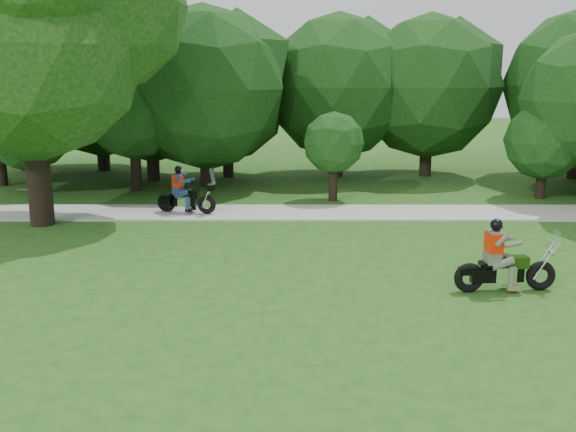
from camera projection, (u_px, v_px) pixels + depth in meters
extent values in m
plane|color=#234C15|center=(463.00, 304.00, 12.27)|extent=(100.00, 100.00, 0.00)
cube|color=#ADADA7|center=(396.00, 213.00, 20.06)|extent=(60.00, 2.20, 0.06)
cylinder|color=black|center=(136.00, 167.00, 23.79)|extent=(0.39, 0.39, 1.80)
sphere|color=black|center=(133.00, 109.00, 23.32)|extent=(3.76, 3.76, 3.76)
cylinder|color=black|center=(207.00, 164.00, 24.63)|extent=(0.51, 0.51, 1.72)
sphere|color=black|center=(205.00, 88.00, 24.00)|extent=(6.19, 6.19, 6.19)
cylinder|color=black|center=(575.00, 157.00, 26.45)|extent=(0.51, 0.51, 1.80)
cylinder|color=black|center=(541.00, 182.00, 22.34)|extent=(0.34, 0.34, 1.14)
sphere|color=black|center=(544.00, 141.00, 22.02)|extent=(2.72, 2.72, 2.72)
cylinder|color=black|center=(337.00, 155.00, 27.12)|extent=(0.50, 0.50, 1.80)
sphere|color=black|center=(338.00, 86.00, 26.49)|extent=(6.00, 6.00, 6.00)
cylinder|color=black|center=(2.00, 168.00, 24.88)|extent=(0.37, 0.37, 1.40)
cylinder|color=black|center=(228.00, 159.00, 26.88)|extent=(0.44, 0.44, 1.52)
sphere|color=black|center=(227.00, 102.00, 26.36)|extent=(4.89, 4.89, 4.89)
cylinder|color=black|center=(426.00, 155.00, 27.15)|extent=(0.50, 0.50, 1.80)
sphere|color=black|center=(429.00, 86.00, 26.52)|extent=(5.98, 5.98, 5.98)
cylinder|color=black|center=(31.00, 175.00, 23.07)|extent=(0.37, 0.37, 1.44)
sphere|color=black|center=(27.00, 123.00, 22.67)|extent=(3.44, 3.44, 3.44)
cylinder|color=black|center=(153.00, 158.00, 26.10)|extent=(0.51, 0.51, 1.80)
sphere|color=black|center=(149.00, 85.00, 25.46)|extent=(6.18, 6.18, 6.18)
cylinder|color=black|center=(25.00, 151.00, 28.56)|extent=(0.52, 0.52, 1.80)
sphere|color=black|center=(19.00, 82.00, 27.90)|extent=(6.45, 6.45, 6.45)
cylinder|color=black|center=(103.00, 150.00, 28.66)|extent=(0.55, 0.55, 1.80)
sphere|color=black|center=(99.00, 78.00, 27.97)|extent=(6.91, 6.91, 6.91)
cylinder|color=black|center=(333.00, 182.00, 21.94)|extent=(0.30, 0.30, 1.32)
sphere|color=black|center=(334.00, 143.00, 21.64)|extent=(2.10, 2.10, 2.10)
cylinder|color=black|center=(37.00, 153.00, 18.17)|extent=(0.68, 0.68, 4.20)
sphere|color=#143E11|center=(28.00, 47.00, 17.53)|extent=(6.40, 6.40, 6.40)
sphere|color=#143E11|center=(97.00, 4.00, 18.04)|extent=(5.12, 5.12, 5.12)
torus|color=black|center=(469.00, 278.00, 12.87)|extent=(0.63, 0.23, 0.62)
torus|color=black|center=(541.00, 276.00, 12.99)|extent=(0.63, 0.23, 0.62)
cube|color=black|center=(496.00, 275.00, 12.91)|extent=(1.09, 0.30, 0.28)
cube|color=silver|center=(504.00, 275.00, 12.92)|extent=(0.45, 0.33, 0.35)
cube|color=black|center=(516.00, 262.00, 12.88)|extent=(0.48, 0.30, 0.23)
cube|color=black|center=(491.00, 264.00, 12.85)|extent=(0.48, 0.32, 0.09)
cylinder|color=silver|center=(544.00, 261.00, 12.93)|extent=(0.48, 0.08, 0.73)
cylinder|color=silver|center=(555.00, 243.00, 12.86)|extent=(0.08, 0.56, 0.03)
cube|color=#5A5F4D|center=(492.00, 258.00, 12.82)|extent=(0.29, 0.36, 0.21)
cube|color=#5A5F4D|center=(494.00, 243.00, 12.75)|extent=(0.26, 0.39, 0.49)
cube|color=#F52104|center=(494.00, 242.00, 12.75)|extent=(0.29, 0.43, 0.39)
sphere|color=black|center=(497.00, 225.00, 12.67)|extent=(0.25, 0.25, 0.25)
torus|color=black|center=(166.00, 202.00, 19.99)|extent=(0.62, 0.30, 0.60)
torus|color=black|center=(207.00, 204.00, 19.70)|extent=(0.62, 0.30, 0.60)
cube|color=black|center=(182.00, 202.00, 19.87)|extent=(0.98, 0.41, 0.27)
cube|color=silver|center=(186.00, 202.00, 19.84)|extent=(0.46, 0.37, 0.34)
cube|color=black|center=(192.00, 194.00, 19.74)|extent=(0.49, 0.35, 0.22)
cube|color=black|center=(178.00, 195.00, 19.84)|extent=(0.49, 0.36, 0.09)
cylinder|color=silver|center=(207.00, 195.00, 19.63)|extent=(0.34, 0.11, 0.77)
cylinder|color=silver|center=(212.00, 183.00, 19.52)|extent=(0.15, 0.54, 0.03)
cube|color=black|center=(165.00, 202.00, 19.79)|extent=(0.37, 0.18, 0.29)
cube|color=black|center=(170.00, 200.00, 20.15)|extent=(0.37, 0.18, 0.29)
cube|color=navy|center=(178.00, 191.00, 19.82)|extent=(0.32, 0.37, 0.21)
cube|color=navy|center=(178.00, 181.00, 19.75)|extent=(0.29, 0.40, 0.48)
cube|color=#F52104|center=(178.00, 180.00, 19.74)|extent=(0.33, 0.44, 0.38)
sphere|color=black|center=(178.00, 170.00, 19.66)|extent=(0.24, 0.24, 0.24)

